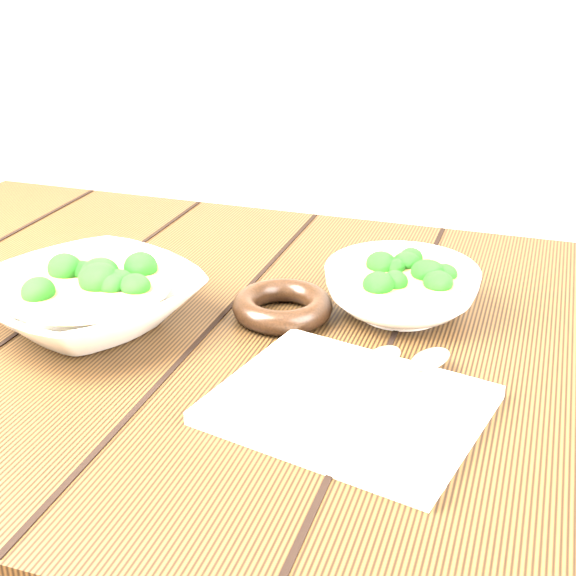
% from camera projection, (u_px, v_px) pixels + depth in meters
% --- Properties ---
extents(table, '(1.20, 0.80, 0.75)m').
position_uv_depth(table, '(235.00, 414.00, 0.96)').
color(table, '#392510').
rests_on(table, ground).
extents(soup_bowl_front, '(0.31, 0.31, 0.07)m').
position_uv_depth(soup_bowl_front, '(88.00, 299.00, 0.90)').
color(soup_bowl_front, silver).
rests_on(soup_bowl_front, table).
extents(soup_bowl_back, '(0.21, 0.21, 0.06)m').
position_uv_depth(soup_bowl_back, '(401.00, 288.00, 0.93)').
color(soup_bowl_back, silver).
rests_on(soup_bowl_back, table).
extents(trivet, '(0.14, 0.14, 0.03)m').
position_uv_depth(trivet, '(283.00, 306.00, 0.92)').
color(trivet, black).
rests_on(trivet, table).
extents(napkin, '(0.27, 0.24, 0.01)m').
position_uv_depth(napkin, '(349.00, 405.00, 0.75)').
color(napkin, beige).
rests_on(napkin, table).
extents(spoon_left, '(0.08, 0.19, 0.01)m').
position_uv_depth(spoon_left, '(362.00, 373.00, 0.78)').
color(spoon_left, '#B3AD9E').
rests_on(spoon_left, napkin).
extents(spoon_right, '(0.09, 0.19, 0.01)m').
position_uv_depth(spoon_right, '(409.00, 373.00, 0.78)').
color(spoon_right, '#B3AD9E').
rests_on(spoon_right, napkin).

